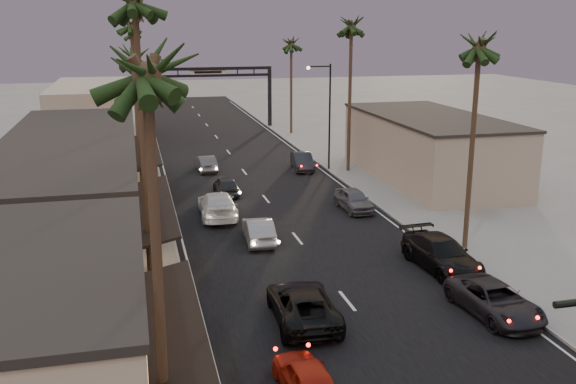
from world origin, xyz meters
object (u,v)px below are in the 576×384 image
palm_lc (134,52)px  palm_ra (480,39)px  curbside_near (495,300)px  curbside_black (441,254)px  palm_ld (131,21)px  arch (208,82)px  palm_far (132,30)px  oncoming_red (307,378)px  palm_rb (352,21)px  streetlight_right (327,108)px  palm_la (146,57)px  oncoming_pickup (303,304)px  streetlight_left (153,96)px  oncoming_silver (259,230)px  palm_rc (291,40)px

palm_lc → palm_ra: palm_ra is taller
curbside_near → curbside_black: bearing=82.9°
palm_ld → palm_lc: bearing=-90.0°
arch → palm_far: (-8.30, 8.00, 5.91)m
arch → oncoming_red: size_ratio=3.84×
arch → palm_rb: 28.24m
streetlight_right → palm_la: size_ratio=0.68×
palm_la → oncoming_pickup: bearing=54.4°
streetlight_left → curbside_black: streetlight_left is taller
palm_rb → palm_ra: bearing=-90.0°
palm_ra → palm_la: bearing=-138.9°
streetlight_right → oncoming_silver: (-9.23, -17.01, -4.62)m
palm_far → palm_rc: bearing=-39.6°
palm_far → palm_rb: bearing=-63.6°
curbside_black → streetlight_left: bearing=105.2°
oncoming_pickup → palm_rb: bearing=-109.7°
arch → streetlight_right: size_ratio=1.69×
palm_la → palm_far: size_ratio=1.00×
palm_la → oncoming_silver: bearing=71.7°
streetlight_right → oncoming_pickup: bearing=-108.9°
palm_far → oncoming_red: size_ratio=3.33×
palm_ld → curbside_near: palm_ld is taller
palm_rb → curbside_black: bearing=-96.8°
oncoming_red → palm_rc: bearing=-106.4°
palm_ra → palm_far: bearing=107.4°
palm_ra → oncoming_pickup: 16.69m
arch → streetlight_left: (-6.92, -12.00, -0.20)m
palm_ra → palm_far: 56.58m
palm_la → oncoming_pickup: (6.12, 8.55, -10.69)m
streetlight_left → oncoming_pickup: 40.95m
arch → palm_ld: (-8.60, -15.00, 6.88)m
oncoming_red → oncoming_silver: 16.02m
palm_far → curbside_black: palm_far is taller
palm_rb → arch: bearing=108.3°
palm_far → oncoming_pickup: bearing=-84.5°
palm_rc → oncoming_silver: palm_rc is taller
streetlight_left → palm_la: bearing=-92.0°
oncoming_pickup → palm_la: bearing=57.4°
streetlight_left → palm_far: size_ratio=0.68×
arch → oncoming_pickup: arch is taller
arch → streetlight_right: streetlight_right is taller
arch → palm_ld: palm_ld is taller
palm_lc → palm_rb: size_ratio=0.86×
palm_rb → curbside_black: size_ratio=2.51×
oncoming_silver → curbside_black: 10.42m
streetlight_right → oncoming_silver: bearing=-118.5°
streetlight_left → palm_ra: size_ratio=0.68×
streetlight_left → curbside_black: 38.85m
streetlight_right → curbside_near: size_ratio=1.78×
curbside_near → curbside_black: 5.51m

